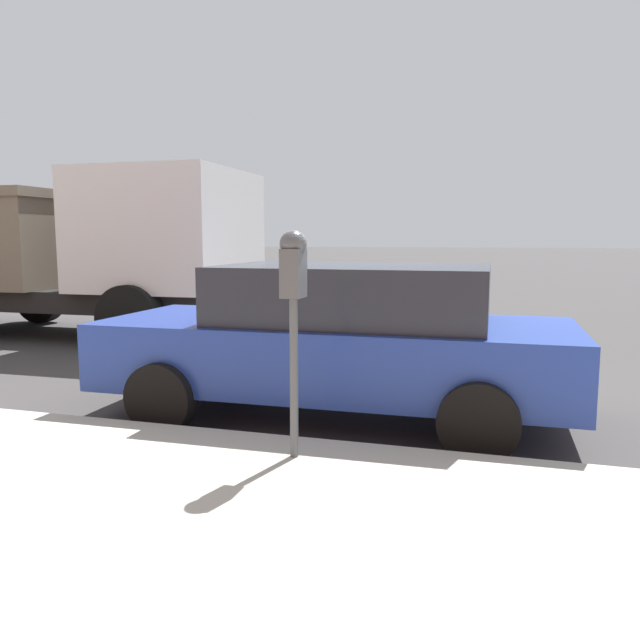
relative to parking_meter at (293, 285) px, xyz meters
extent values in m
plane|color=#3D3A3A|center=(2.64, -0.01, -1.41)|extent=(220.00, 220.00, 0.00)
cylinder|color=#4C5156|center=(0.00, 0.00, -0.66)|extent=(0.06, 0.06, 1.15)
cube|color=#4C5156|center=(0.00, 0.00, 0.08)|extent=(0.20, 0.14, 0.34)
sphere|color=#4C5156|center=(0.00, 0.00, 0.29)|extent=(0.19, 0.19, 0.19)
cube|color=gold|center=(0.11, 0.00, 0.04)|extent=(0.01, 0.11, 0.12)
cube|color=black|center=(0.11, 0.00, 0.16)|extent=(0.01, 0.10, 0.08)
cube|color=navy|center=(1.63, 0.13, -0.78)|extent=(1.87, 4.47, 0.63)
cube|color=#232833|center=(1.64, -0.04, -0.20)|extent=(1.63, 2.51, 0.53)
cylinder|color=black|center=(0.71, 1.50, -1.09)|extent=(0.23, 0.64, 0.64)
cylinder|color=black|center=(2.51, 1.53, -1.09)|extent=(0.23, 0.64, 0.64)
cylinder|color=black|center=(0.75, -1.26, -1.09)|extent=(0.23, 0.64, 0.64)
cylinder|color=black|center=(2.56, -1.23, -1.09)|extent=(0.23, 0.64, 0.64)
cube|color=black|center=(5.29, 6.92, -0.72)|extent=(2.33, 8.29, 0.35)
cube|color=silver|center=(5.34, 4.04, 0.44)|extent=(2.61, 2.52, 1.97)
cylinder|color=black|center=(6.62, 4.06, -0.89)|extent=(0.32, 1.05, 1.04)
cylinder|color=black|center=(4.06, 4.01, -0.89)|extent=(0.32, 1.05, 1.04)
cylinder|color=black|center=(6.55, 7.77, -0.89)|extent=(0.32, 1.05, 1.04)
camera|label=1|loc=(-4.10, -1.40, 0.33)|focal=35.00mm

